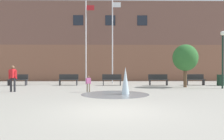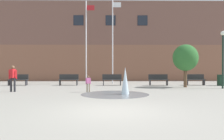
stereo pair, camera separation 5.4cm
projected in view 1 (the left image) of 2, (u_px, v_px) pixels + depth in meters
name	position (u px, v px, depth m)	size (l,w,h in m)	color
ground_plane	(114.00, 111.00, 7.40)	(100.00, 100.00, 0.00)	#9E998E
library_building	(110.00, 44.00, 26.85)	(36.00, 6.05, 8.81)	brown
splash_fountain	(123.00, 84.00, 11.99)	(3.74, 3.74, 1.49)	gray
park_bench_far_left	(18.00, 80.00, 17.88)	(1.60, 0.44, 0.91)	#28282D
park_bench_center	(69.00, 79.00, 18.05)	(1.60, 0.44, 0.91)	#28282D
park_bench_under_right_flagpole	(112.00, 80.00, 18.02)	(1.60, 0.44, 0.91)	#28282D
park_bench_near_trashcan	(158.00, 80.00, 17.99)	(1.60, 0.44, 0.91)	#28282D
park_bench_far_right	(195.00, 79.00, 18.19)	(1.60, 0.44, 0.91)	#28282D
teen_by_trashcan	(13.00, 76.00, 13.15)	(0.50, 0.37, 1.59)	#28282D
child_with_pink_shirt	(88.00, 82.00, 12.98)	(0.31, 0.19, 0.99)	#89755B
flagpole_left	(86.00, 40.00, 19.64)	(0.80, 0.10, 7.48)	silver
flagpole_right	(113.00, 38.00, 19.67)	(0.80, 0.10, 7.76)	silver
lamp_post_right_lane	(223.00, 51.00, 15.23)	(0.32, 0.32, 4.02)	#192D23
trash_can	(220.00, 80.00, 17.72)	(0.56, 0.56, 0.90)	#193323
street_tree_near_building	(185.00, 58.00, 16.27)	(1.86, 1.86, 3.19)	brown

